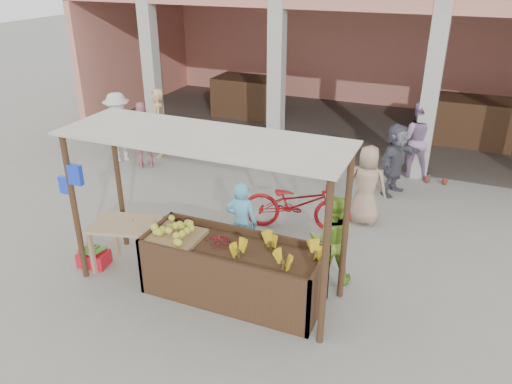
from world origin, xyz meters
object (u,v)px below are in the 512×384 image
at_px(fruit_stall, 233,273).
at_px(side_table, 126,231).
at_px(vendor_blue, 242,221).
at_px(motorcycle, 297,202).
at_px(red_crate, 94,258).
at_px(vendor_green, 332,237).

bearing_deg(fruit_stall, side_table, -179.12).
bearing_deg(vendor_blue, side_table, 25.54).
bearing_deg(motorcycle, side_table, 126.32).
relative_size(red_crate, vendor_green, 0.31).
height_order(side_table, vendor_blue, vendor_blue).
bearing_deg(motorcycle, vendor_green, -155.67).
distance_m(fruit_stall, motorcycle, 2.28).
xyz_separation_m(side_table, motorcycle, (2.01, 2.30, -0.17)).
relative_size(fruit_stall, vendor_green, 1.74).
relative_size(red_crate, vendor_blue, 0.31).
distance_m(red_crate, vendor_blue, 2.48).
xyz_separation_m(vendor_blue, vendor_green, (1.45, 0.07, -0.01)).
bearing_deg(red_crate, side_table, 2.86).
bearing_deg(red_crate, vendor_green, 9.12).
distance_m(vendor_green, motorcycle, 1.65).
bearing_deg(fruit_stall, vendor_green, 39.01).
distance_m(red_crate, vendor_green, 3.83).
xyz_separation_m(side_table, vendor_green, (2.99, 0.99, 0.05)).
distance_m(side_table, motorcycle, 3.06).
height_order(vendor_green, motorcycle, vendor_green).
distance_m(red_crate, motorcycle, 3.60).
relative_size(fruit_stall, side_table, 2.20).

